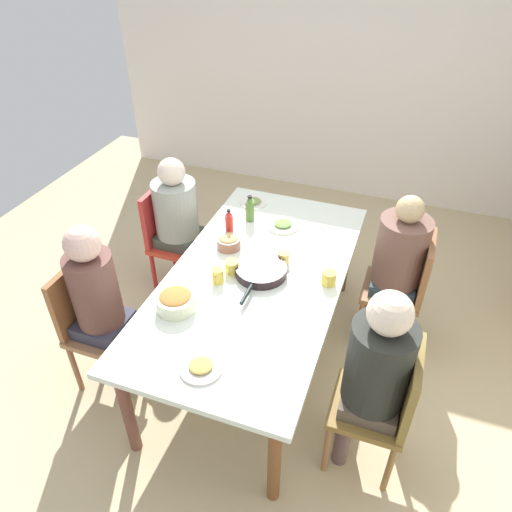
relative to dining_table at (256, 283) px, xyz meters
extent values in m
plane|color=tan|center=(0.00, 0.00, -0.67)|extent=(6.26, 6.26, 0.00)
cube|color=white|center=(-2.67, 0.00, 0.63)|extent=(0.12, 5.01, 2.60)
cube|color=white|center=(0.00, 0.00, 0.05)|extent=(2.05, 1.07, 0.04)
cylinder|color=brown|center=(-0.93, -0.43, -0.32)|extent=(0.07, 0.07, 0.70)
cylinder|color=brown|center=(0.93, -0.43, -0.32)|extent=(0.07, 0.07, 0.70)
cylinder|color=brown|center=(-0.93, 0.43, -0.32)|extent=(0.07, 0.07, 0.70)
cylinder|color=brown|center=(0.93, 0.43, -0.32)|extent=(0.07, 0.07, 0.70)
cube|color=#8D5F3F|center=(-0.51, 0.83, -0.23)|extent=(0.40, 0.40, 0.04)
cylinder|color=brown|center=(-0.34, 1.00, -0.46)|extent=(0.04, 0.04, 0.43)
cylinder|color=#8C5D3E|center=(-0.68, 1.00, -0.46)|extent=(0.04, 0.04, 0.43)
cylinder|color=#966340|center=(-0.34, 0.66, -0.46)|extent=(0.04, 0.04, 0.43)
cylinder|color=#92643F|center=(-0.68, 0.66, -0.46)|extent=(0.04, 0.04, 0.43)
cube|color=#925E39|center=(-0.51, 1.01, 0.00)|extent=(0.38, 0.04, 0.45)
cylinder|color=#2C3448|center=(-0.43, 0.73, -0.45)|extent=(0.09, 0.09, 0.45)
cylinder|color=#2E3145|center=(-0.59, 0.73, -0.45)|extent=(0.09, 0.09, 0.45)
cube|color=#293A44|center=(-0.51, 0.83, -0.17)|extent=(0.30, 0.30, 0.10)
cylinder|color=brown|center=(-0.51, 0.83, 0.11)|extent=(0.34, 0.34, 0.48)
sphere|color=tan|center=(-0.51, 0.83, 0.43)|extent=(0.18, 0.18, 0.18)
cube|color=#916141|center=(0.51, -0.83, -0.23)|extent=(0.40, 0.40, 0.04)
cylinder|color=olive|center=(0.34, -1.00, -0.46)|extent=(0.04, 0.04, 0.43)
cylinder|color=#8F5940|center=(0.68, -1.00, -0.46)|extent=(0.04, 0.04, 0.43)
cylinder|color=brown|center=(0.34, -0.66, -0.46)|extent=(0.04, 0.04, 0.43)
cylinder|color=olive|center=(0.68, -0.66, -0.46)|extent=(0.04, 0.04, 0.43)
cube|color=brown|center=(0.51, -1.01, 0.00)|extent=(0.38, 0.04, 0.45)
cylinder|color=#35344C|center=(0.43, -0.73, -0.45)|extent=(0.09, 0.09, 0.45)
cylinder|color=#293A51|center=(0.59, -0.73, -0.45)|extent=(0.09, 0.09, 0.45)
cube|color=#313145|center=(0.51, -0.83, -0.17)|extent=(0.30, 0.30, 0.10)
cylinder|color=brown|center=(0.51, -0.83, 0.12)|extent=(0.28, 0.28, 0.48)
sphere|color=beige|center=(0.51, -0.83, 0.46)|extent=(0.21, 0.21, 0.21)
cube|color=red|center=(-0.51, -0.83, -0.23)|extent=(0.40, 0.40, 0.04)
cylinder|color=#B02424|center=(-0.68, -1.00, -0.46)|extent=(0.04, 0.04, 0.43)
cylinder|color=#AE2727|center=(-0.34, -1.00, -0.46)|extent=(0.04, 0.04, 0.43)
cylinder|color=red|center=(-0.68, -0.66, -0.46)|extent=(0.04, 0.04, 0.43)
cylinder|color=red|center=(-0.34, -0.66, -0.46)|extent=(0.04, 0.04, 0.43)
cube|color=#B32D2B|center=(-0.51, -1.01, 0.00)|extent=(0.38, 0.04, 0.45)
cylinder|color=#463E3C|center=(-0.59, -0.73, -0.45)|extent=(0.09, 0.09, 0.45)
cylinder|color=#424747|center=(-0.43, -0.73, -0.45)|extent=(0.09, 0.09, 0.45)
cube|color=#3E453B|center=(-0.51, -0.83, -0.17)|extent=(0.30, 0.30, 0.10)
cylinder|color=#98A198|center=(-0.51, -0.83, 0.09)|extent=(0.33, 0.33, 0.44)
sphere|color=beige|center=(-0.51, -0.83, 0.40)|extent=(0.20, 0.20, 0.20)
cube|color=olive|center=(0.51, 0.83, -0.23)|extent=(0.40, 0.40, 0.04)
cylinder|color=olive|center=(0.68, 1.00, -0.46)|extent=(0.04, 0.04, 0.43)
cylinder|color=#956336|center=(0.34, 1.00, -0.46)|extent=(0.04, 0.04, 0.43)
cylinder|color=#93643D|center=(0.68, 0.66, -0.46)|extent=(0.04, 0.04, 0.43)
cylinder|color=olive|center=(0.34, 0.66, -0.46)|extent=(0.04, 0.04, 0.43)
cube|color=olive|center=(0.51, 1.01, 0.00)|extent=(0.38, 0.04, 0.45)
cylinder|color=brown|center=(0.59, 0.73, -0.45)|extent=(0.09, 0.09, 0.45)
cylinder|color=brown|center=(0.43, 0.73, -0.45)|extent=(0.09, 0.09, 0.45)
cube|color=brown|center=(0.51, 0.83, -0.17)|extent=(0.30, 0.30, 0.10)
cylinder|color=#252723|center=(0.51, 0.83, 0.12)|extent=(0.33, 0.33, 0.49)
sphere|color=beige|center=(0.51, 0.83, 0.47)|extent=(0.22, 0.22, 0.22)
cylinder|color=silver|center=(0.80, -0.01, 0.08)|extent=(0.22, 0.22, 0.01)
ellipsoid|color=tan|center=(0.80, -0.01, 0.10)|extent=(0.12, 0.12, 0.02)
cylinder|color=silver|center=(-0.59, -0.01, 0.08)|extent=(0.24, 0.24, 0.01)
ellipsoid|color=#78A24F|center=(-0.59, -0.01, 0.10)|extent=(0.13, 0.13, 0.02)
cylinder|color=white|center=(-0.82, -0.32, 0.08)|extent=(0.21, 0.21, 0.01)
ellipsoid|color=olive|center=(-0.82, -0.32, 0.10)|extent=(0.11, 0.11, 0.02)
cylinder|color=beige|center=(0.44, -0.33, 0.12)|extent=(0.23, 0.23, 0.09)
ellipsoid|color=#B67636|center=(0.44, -0.33, 0.16)|extent=(0.18, 0.18, 0.04)
cylinder|color=#925D4A|center=(-0.22, -0.28, 0.11)|extent=(0.16, 0.16, 0.08)
ellipsoid|color=tan|center=(-0.22, -0.28, 0.15)|extent=(0.13, 0.13, 0.04)
cylinder|color=black|center=(-0.02, 0.03, 0.10)|extent=(0.33, 0.33, 0.06)
cylinder|color=black|center=(0.23, 0.03, 0.11)|extent=(0.18, 0.02, 0.02)
cylinder|color=#DFC552|center=(0.02, -0.15, 0.11)|extent=(0.09, 0.09, 0.08)
torus|color=#DFCE53|center=(0.08, -0.15, 0.11)|extent=(0.05, 0.01, 0.05)
cylinder|color=#E8C854|center=(-0.18, 0.13, 0.11)|extent=(0.07, 0.07, 0.08)
torus|color=#E9BD4E|center=(-0.13, 0.13, 0.11)|extent=(0.05, 0.01, 0.05)
cylinder|color=gold|center=(0.14, -0.20, 0.12)|extent=(0.07, 0.07, 0.10)
torus|color=#E1BD51|center=(0.19, -0.20, 0.12)|extent=(0.05, 0.01, 0.05)
cylinder|color=#DDC04B|center=(-0.08, 0.45, 0.11)|extent=(0.09, 0.09, 0.09)
torus|color=#E7D04E|center=(-0.02, 0.45, 0.11)|extent=(0.05, 0.01, 0.05)
cylinder|color=red|center=(-0.34, -0.32, 0.16)|extent=(0.05, 0.05, 0.18)
cone|color=red|center=(-0.34, -0.32, 0.27)|extent=(0.05, 0.05, 0.03)
cylinder|color=black|center=(-0.34, -0.32, 0.29)|extent=(0.03, 0.03, 0.01)
cylinder|color=#4D7730|center=(-0.59, -0.26, 0.15)|extent=(0.07, 0.07, 0.16)
cone|color=#527D38|center=(-0.59, -0.26, 0.25)|extent=(0.06, 0.06, 0.03)
cylinder|color=black|center=(-0.59, -0.26, 0.27)|extent=(0.03, 0.03, 0.01)
camera|label=1|loc=(2.20, 0.79, 1.97)|focal=33.41mm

